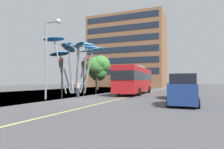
{
  "coord_description": "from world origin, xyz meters",
  "views": [
    {
      "loc": [
        8.77,
        -15.16,
        1.65
      ],
      "look_at": [
        -0.66,
        7.99,
        2.5
      ],
      "focal_mm": 32.08,
      "sensor_mm": 36.0,
      "label": 1
    }
  ],
  "objects": [
    {
      "name": "pedestrian",
      "position": [
        -2.25,
        2.6,
        0.88
      ],
      "size": [
        0.34,
        0.34,
        1.75
      ],
      "color": "#2D3342",
      "rests_on": "ground"
    },
    {
      "name": "car_parked_far",
      "position": [
        7.75,
        10.93,
        0.97
      ],
      "size": [
        1.95,
        4.21,
        2.08
      ],
      "color": "#2D5138",
      "rests_on": "ground"
    },
    {
      "name": "car_parked_mid",
      "position": [
        7.5,
        5.05,
        1.07
      ],
      "size": [
        1.98,
        3.96,
        2.3
      ],
      "color": "#2D5138",
      "rests_on": "ground"
    },
    {
      "name": "traffic_light_kerb_far",
      "position": [
        -2.95,
        4.82,
        2.84
      ],
      "size": [
        0.28,
        0.42,
        3.94
      ],
      "color": "black",
      "rests_on": "ground"
    },
    {
      "name": "backdrop_building",
      "position": [
        -10.15,
        43.51,
        10.72
      ],
      "size": [
        22.81,
        11.52,
        21.44
      ],
      "color": "#8E6042",
      "rests_on": "ground"
    },
    {
      "name": "traffic_light_opposite",
      "position": [
        -2.48,
        17.25,
        2.84
      ],
      "size": [
        0.28,
        0.42,
        3.94
      ],
      "color": "black",
      "rests_on": "ground"
    },
    {
      "name": "ground",
      "position": [
        -0.67,
        0.0,
        -0.05
      ],
      "size": [
        120.0,
        240.0,
        0.1
      ],
      "color": "#4C4C4F"
    },
    {
      "name": "car_parked_near",
      "position": [
        8.15,
        -0.79,
        1.01
      ],
      "size": [
        1.96,
        3.82,
        2.15
      ],
      "color": "navy",
      "rests_on": "ground"
    },
    {
      "name": "tree_pavement_near",
      "position": [
        -8.91,
        20.93,
        4.4
      ],
      "size": [
        4.63,
        4.75,
        6.89
      ],
      "color": "brown",
      "rests_on": "ground"
    },
    {
      "name": "traffic_light_island_mid",
      "position": [
        -2.88,
        7.85,
        2.37
      ],
      "size": [
        0.28,
        0.42,
        3.26
      ],
      "color": "black",
      "rests_on": "ground"
    },
    {
      "name": "street_lamp",
      "position": [
        -3.5,
        -0.35,
        4.71
      ],
      "size": [
        1.67,
        0.44,
        7.34
      ],
      "color": "gray",
      "rests_on": "ground"
    },
    {
      "name": "car_side_street",
      "position": [
        7.96,
        17.67,
        1.0
      ],
      "size": [
        2.0,
        4.41,
        2.13
      ],
      "color": "gold",
      "rests_on": "ground"
    },
    {
      "name": "traffic_light_kerb_near",
      "position": [
        -2.42,
        0.01,
        2.72
      ],
      "size": [
        0.28,
        0.42,
        3.76
      ],
      "color": "black",
      "rests_on": "ground"
    },
    {
      "name": "red_bus",
      "position": [
        1.74,
        9.98,
        1.97
      ],
      "size": [
        3.09,
        11.66,
        3.61
      ],
      "color": "red",
      "rests_on": "ground"
    },
    {
      "name": "leaf_sculpture",
      "position": [
        -6.63,
        9.15,
        6.17
      ],
      "size": [
        8.6,
        9.54,
        7.97
      ],
      "color": "#9EA0A5",
      "rests_on": "ground"
    }
  ]
}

